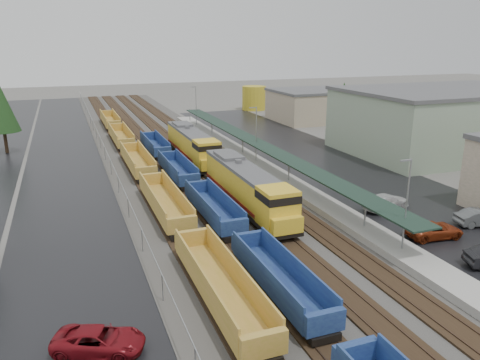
# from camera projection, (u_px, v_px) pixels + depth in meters

# --- Properties ---
(ballast_strip) EXTENTS (20.00, 160.00, 0.08)m
(ballast_strip) POSITION_uv_depth(u_px,v_px,m) (171.00, 155.00, 69.62)
(ballast_strip) COLOR #302D2B
(ballast_strip) RESTS_ON ground
(trackbed) EXTENTS (14.60, 160.00, 0.22)m
(trackbed) POSITION_uv_depth(u_px,v_px,m) (171.00, 154.00, 69.59)
(trackbed) COLOR black
(trackbed) RESTS_ON ground
(west_parking_lot) EXTENTS (10.00, 160.00, 0.02)m
(west_parking_lot) POSITION_uv_depth(u_px,v_px,m) (64.00, 164.00, 64.56)
(west_parking_lot) COLOR black
(west_parking_lot) RESTS_ON ground
(east_commuter_lot) EXTENTS (16.00, 100.00, 0.02)m
(east_commuter_lot) POSITION_uv_depth(u_px,v_px,m) (317.00, 159.00, 67.09)
(east_commuter_lot) COLOR black
(east_commuter_lot) RESTS_ON ground
(station_platform) EXTENTS (3.00, 80.00, 8.00)m
(station_platform) POSITION_uv_depth(u_px,v_px,m) (256.00, 160.00, 63.68)
(station_platform) COLOR #9E9B93
(station_platform) RESTS_ON ground
(chainlink_fence) EXTENTS (0.08, 160.04, 2.02)m
(chainlink_fence) POSITION_uv_depth(u_px,v_px,m) (106.00, 152.00, 64.56)
(chainlink_fence) COLOR gray
(chainlink_fence) RESTS_ON ground
(industrial_buildings) EXTENTS (32.52, 75.30, 9.50)m
(industrial_buildings) POSITION_uv_depth(u_px,v_px,m) (445.00, 127.00, 68.49)
(industrial_buildings) COLOR #9D9378
(industrial_buildings) RESTS_ON ground
(distant_hills) EXTENTS (301.00, 140.00, 25.20)m
(distant_hills) POSITION_uv_depth(u_px,v_px,m) (194.00, 76.00, 219.80)
(distant_hills) COLOR #495845
(distant_hills) RESTS_ON ground
(tree_west_far) EXTENTS (4.84, 4.84, 11.00)m
(tree_west_far) POSITION_uv_depth(u_px,v_px,m) (0.00, 106.00, 68.77)
(tree_west_far) COLOR #332316
(tree_west_far) RESTS_ON ground
(tree_east) EXTENTS (4.40, 4.40, 10.00)m
(tree_east) POSITION_uv_depth(u_px,v_px,m) (343.00, 104.00, 75.44)
(tree_east) COLOR #332316
(tree_east) RESTS_ON ground
(locomotive_lead) EXTENTS (2.99, 19.70, 4.46)m
(locomotive_lead) POSITION_uv_depth(u_px,v_px,m) (248.00, 188.00, 46.39)
(locomotive_lead) COLOR black
(locomotive_lead) RESTS_ON ground
(locomotive_trail) EXTENTS (2.99, 19.70, 4.46)m
(locomotive_trail) POSITION_uv_depth(u_px,v_px,m) (193.00, 145.00, 65.21)
(locomotive_trail) COLOR black
(locomotive_trail) RESTS_ON ground
(well_string_yellow) EXTENTS (2.64, 118.56, 2.34)m
(well_string_yellow) POSITION_uv_depth(u_px,v_px,m) (165.00, 203.00, 45.76)
(well_string_yellow) COLOR #A78D2E
(well_string_yellow) RESTS_ON ground
(well_string_blue) EXTENTS (2.50, 85.67, 2.21)m
(well_string_blue) POSITION_uv_depth(u_px,v_px,m) (240.00, 238.00, 37.77)
(well_string_blue) COLOR navy
(well_string_blue) RESTS_ON ground
(storage_tank) EXTENTS (5.71, 5.71, 5.71)m
(storage_tank) POSITION_uv_depth(u_px,v_px,m) (254.00, 98.00, 113.67)
(storage_tank) COLOR gold
(storage_tank) RESTS_ON ground
(parked_car_west_c) EXTENTS (4.09, 5.49, 1.39)m
(parked_car_west_c) POSITION_uv_depth(u_px,v_px,m) (99.00, 341.00, 25.52)
(parked_car_west_c) COLOR maroon
(parked_car_west_c) RESTS_ON ground
(parked_car_east_b) EXTENTS (2.86, 5.24, 1.39)m
(parked_car_east_b) POSITION_uv_depth(u_px,v_px,m) (434.00, 230.00, 40.33)
(parked_car_east_b) COLOR maroon
(parked_car_east_b) RESTS_ON ground
(parked_car_east_c) EXTENTS (3.38, 5.75, 1.56)m
(parked_car_east_c) POSITION_uv_depth(u_px,v_px,m) (386.00, 202.00, 47.13)
(parked_car_east_c) COLOR silver
(parked_car_east_c) RESTS_ON ground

